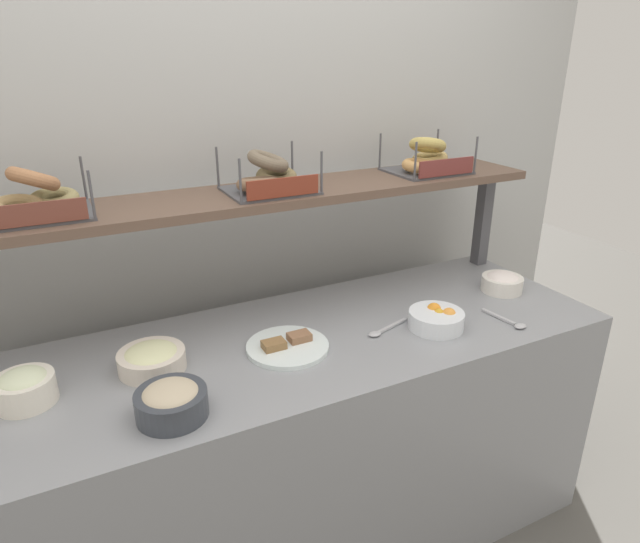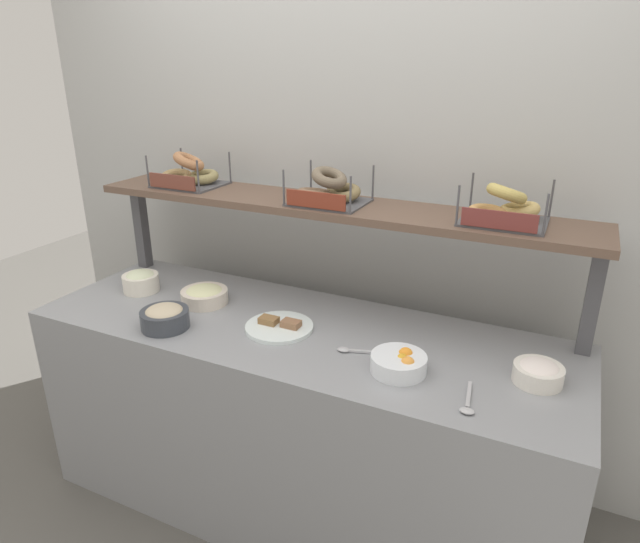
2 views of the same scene
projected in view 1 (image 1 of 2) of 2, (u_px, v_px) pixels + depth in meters
The scene contains 16 objects.
ground_plane at pixel (303, 536), 2.09m from camera, with size 8.00×8.00×0.00m, color #595651.
back_wall at pixel (238, 196), 2.10m from camera, with size 3.29×0.06×2.40m, color #B2B3B0.
deli_counter at pixel (301, 446), 1.93m from camera, with size 2.09×0.70×0.85m, color gray.
shelf_riser_right at pixel (483, 219), 2.33m from camera, with size 0.05×0.05×0.40m, color #4C4C51.
upper_shelf at pixel (264, 196), 1.84m from camera, with size 2.05×0.32×0.03m, color brown.
bowl_tuna_salad at pixel (171, 401), 1.39m from camera, with size 0.18×0.18×0.09m.
bowl_cream_cheese at pixel (503, 282), 2.12m from camera, with size 0.16×0.16×0.07m.
bowl_fruit_salad at pixel (437, 319), 1.84m from camera, with size 0.18×0.18×0.07m.
bowl_potato_salad at pixel (152, 358), 1.60m from camera, with size 0.19×0.19×0.07m.
bowl_scallion_spread at pixel (24, 387), 1.44m from camera, with size 0.16×0.16×0.10m.
serving_plate_white at pixel (287, 346), 1.72m from camera, with size 0.26×0.26×0.04m.
serving_spoon_near_plate at pixel (383, 330), 1.82m from camera, with size 0.18×0.07×0.01m.
serving_spoon_by_edge at pixel (510, 322), 1.88m from camera, with size 0.05×0.18×0.01m.
bagel_basket_everything at pixel (37, 199), 1.54m from camera, with size 0.29×0.25×0.16m.
bagel_basket_poppy at pixel (269, 177), 1.81m from camera, with size 0.28×0.24×0.14m.
bagel_basket_sesame at pixel (427, 160), 2.09m from camera, with size 0.28×0.24×0.14m.
Camera 1 is at (-0.65, -1.42, 1.72)m, focal length 30.92 mm.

